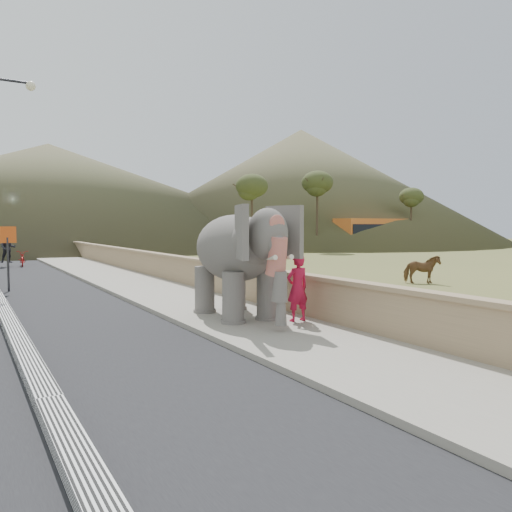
# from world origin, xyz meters

# --- Properties ---
(ground) EXTENTS (160.00, 160.00, 0.00)m
(ground) POSITION_xyz_m (0.00, 0.00, 0.00)
(ground) COLOR olive
(ground) RESTS_ON ground
(road) EXTENTS (7.00, 120.00, 0.03)m
(road) POSITION_xyz_m (-5.00, 10.00, 0.01)
(road) COLOR black
(road) RESTS_ON ground
(median) EXTENTS (0.35, 120.00, 0.22)m
(median) POSITION_xyz_m (-5.00, 10.00, 0.11)
(median) COLOR black
(median) RESTS_ON ground
(walkway) EXTENTS (3.00, 120.00, 0.15)m
(walkway) POSITION_xyz_m (0.00, 10.00, 0.07)
(walkway) COLOR #9E9687
(walkway) RESTS_ON ground
(parapet) EXTENTS (0.30, 120.00, 1.10)m
(parapet) POSITION_xyz_m (1.65, 10.00, 0.55)
(parapet) COLOR tan
(parapet) RESTS_ON ground
(signboard) EXTENTS (0.60, 0.08, 2.40)m
(signboard) POSITION_xyz_m (-4.50, 13.73, 1.64)
(signboard) COLOR #2D2D33
(signboard) RESTS_ON ground
(cow) EXTENTS (1.53, 1.36, 1.20)m
(cow) POSITION_xyz_m (10.63, 7.93, 0.60)
(cow) COLOR brown
(cow) RESTS_ON ground
(distant_car) EXTENTS (4.27, 1.81, 1.44)m
(distant_car) POSITION_xyz_m (17.02, 34.39, 0.72)
(distant_car) COLOR silver
(distant_car) RESTS_ON ground
(bus_white) EXTENTS (11.28, 4.64, 3.10)m
(bus_white) POSITION_xyz_m (24.73, 35.01, 1.55)
(bus_white) COLOR silver
(bus_white) RESTS_ON ground
(bus_orange) EXTENTS (11.14, 3.20, 3.10)m
(bus_orange) POSITION_xyz_m (30.77, 30.72, 1.55)
(bus_orange) COLOR #CD6324
(bus_orange) RESTS_ON ground
(hill_right) EXTENTS (56.00, 56.00, 16.00)m
(hill_right) POSITION_xyz_m (36.00, 52.00, 8.00)
(hill_right) COLOR brown
(hill_right) RESTS_ON ground
(hill_far) EXTENTS (80.00, 80.00, 14.00)m
(hill_far) POSITION_xyz_m (5.00, 70.00, 7.00)
(hill_far) COLOR brown
(hill_far) RESTS_ON ground
(elephant_and_man) EXTENTS (2.21, 3.76, 2.70)m
(elephant_and_man) POSITION_xyz_m (0.02, 4.62, 1.49)
(elephant_and_man) COLOR slate
(elephant_and_man) RESTS_ON ground
(motorcyclist) EXTENTS (1.61, 1.85, 2.02)m
(motorcyclist) POSITION_xyz_m (-3.25, 25.82, 0.80)
(motorcyclist) COLOR #9C0E0E
(motorcyclist) RESTS_ON ground
(trees) EXTENTS (47.74, 43.77, 7.81)m
(trees) POSITION_xyz_m (1.83, 27.38, 3.60)
(trees) COLOR #473828
(trees) RESTS_ON ground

